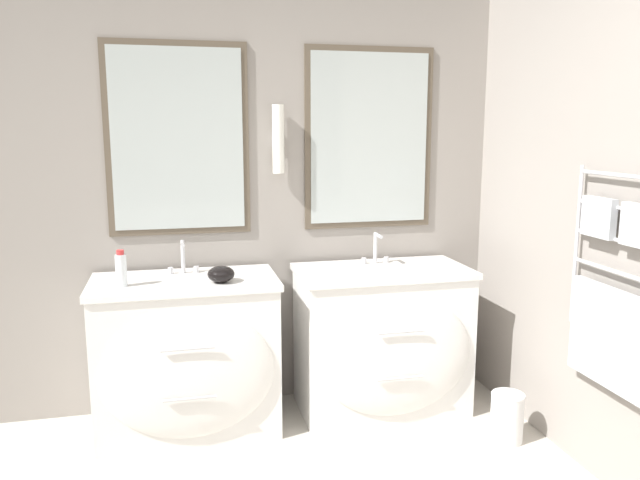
% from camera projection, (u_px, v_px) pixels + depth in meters
% --- Properties ---
extents(wall_back, '(4.97, 0.15, 2.60)m').
position_uv_depth(wall_back, '(217.00, 187.00, 3.62)').
color(wall_back, gray).
rests_on(wall_back, ground_plane).
extents(wall_right, '(0.13, 4.34, 2.60)m').
position_uv_depth(wall_right, '(618.00, 209.00, 2.80)').
color(wall_right, gray).
rests_on(wall_right, ground_plane).
extents(vanity_left, '(0.99, 0.59, 0.86)m').
position_uv_depth(vanity_left, '(187.00, 356.00, 3.38)').
color(vanity_left, white).
rests_on(vanity_left, ground_plane).
extents(vanity_right, '(0.99, 0.59, 0.86)m').
position_uv_depth(vanity_right, '(383.00, 340.00, 3.64)').
color(vanity_right, white).
rests_on(vanity_right, ground_plane).
extents(faucet_left, '(0.17, 0.12, 0.19)m').
position_uv_depth(faucet_left, '(183.00, 258.00, 3.45)').
color(faucet_left, silver).
rests_on(faucet_left, vanity_left).
extents(faucet_right, '(0.17, 0.12, 0.19)m').
position_uv_depth(faucet_right, '(376.00, 249.00, 3.70)').
color(faucet_right, silver).
rests_on(faucet_right, vanity_right).
extents(toiletry_bottle, '(0.06, 0.06, 0.19)m').
position_uv_depth(toiletry_bottle, '(121.00, 269.00, 3.17)').
color(toiletry_bottle, silver).
rests_on(toiletry_bottle, vanity_left).
extents(amenity_bowl, '(0.14, 0.14, 0.09)m').
position_uv_depth(amenity_bowl, '(221.00, 274.00, 3.26)').
color(amenity_bowl, black).
rests_on(amenity_bowl, vanity_left).
extents(waste_bin, '(0.18, 0.18, 0.27)m').
position_uv_depth(waste_bin, '(507.00, 416.00, 3.32)').
color(waste_bin, silver).
rests_on(waste_bin, ground_plane).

